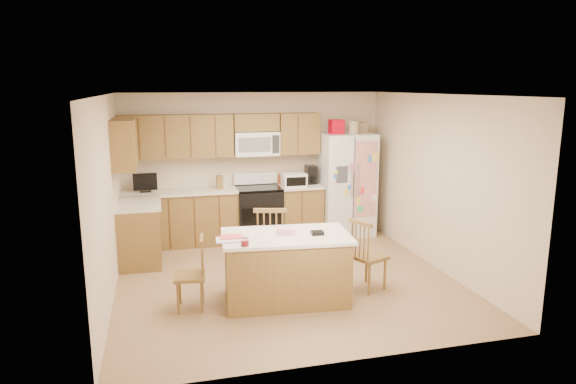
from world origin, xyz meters
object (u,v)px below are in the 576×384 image
object	(u,v)px
refrigerator	(346,183)
windsor_chair_left	(192,275)
island	(286,267)
windsor_chair_right	(367,256)
stove	(258,212)
windsor_chair_back	(271,246)

from	to	relation	value
refrigerator	windsor_chair_left	size ratio (longest dim) A/B	2.32
island	windsor_chair_left	world-z (taller)	island
windsor_chair_left	windsor_chair_right	bearing A→B (deg)	1.22
stove	windsor_chair_left	size ratio (longest dim) A/B	1.28
windsor_chair_right	stove	bearing A→B (deg)	110.20
island	windsor_chair_back	world-z (taller)	windsor_chair_back
island	windsor_chair_left	xyz separation A→B (m)	(-1.14, 0.05, -0.01)
refrigerator	windsor_chair_left	distance (m)	3.87
refrigerator	stove	bearing A→B (deg)	177.70
stove	windsor_chair_back	bearing A→B (deg)	-96.22
refrigerator	island	bearing A→B (deg)	-124.02
windsor_chair_left	windsor_chair_right	world-z (taller)	windsor_chair_right
stove	island	xyz separation A→B (m)	(-0.17, -2.64, -0.05)
windsor_chair_back	windsor_chair_left	bearing A→B (deg)	-150.22
island	windsor_chair_left	size ratio (longest dim) A/B	1.90
stove	windsor_chair_back	size ratio (longest dim) A/B	1.07
windsor_chair_back	stove	bearing A→B (deg)	83.78
stove	refrigerator	world-z (taller)	refrigerator
stove	refrigerator	distance (m)	1.63
stove	refrigerator	xyz separation A→B (m)	(1.57, -0.06, 0.45)
refrigerator	island	world-z (taller)	refrigerator
refrigerator	windsor_chair_back	world-z (taller)	refrigerator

